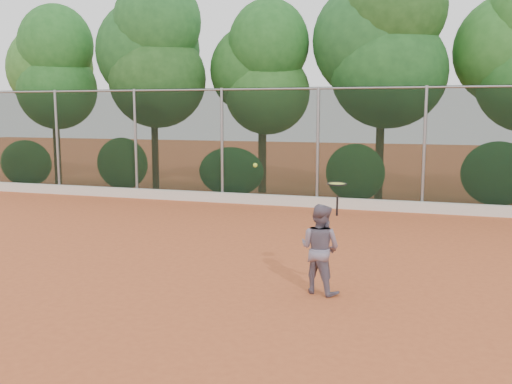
% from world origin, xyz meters
% --- Properties ---
extents(ground, '(80.00, 80.00, 0.00)m').
position_xyz_m(ground, '(0.00, 0.00, 0.00)').
color(ground, '#C0582D').
rests_on(ground, ground).
extents(concrete_curb, '(24.00, 0.20, 0.30)m').
position_xyz_m(concrete_curb, '(0.00, 6.82, 0.15)').
color(concrete_curb, silver).
rests_on(concrete_curb, ground).
extents(tennis_player, '(0.82, 0.73, 1.40)m').
position_xyz_m(tennis_player, '(1.66, -0.96, 0.70)').
color(tennis_player, slate).
rests_on(tennis_player, ground).
extents(chainlink_fence, '(24.09, 0.09, 3.50)m').
position_xyz_m(chainlink_fence, '(-0.00, 7.00, 1.86)').
color(chainlink_fence, black).
rests_on(chainlink_fence, ground).
extents(foliage_backdrop, '(23.70, 3.63, 7.55)m').
position_xyz_m(foliage_backdrop, '(-0.55, 8.98, 4.40)').
color(foliage_backdrop, '#462F1B').
rests_on(foliage_backdrop, ground).
extents(tennis_racket, '(0.38, 0.38, 0.52)m').
position_xyz_m(tennis_racket, '(1.91, -0.99, 1.69)').
color(tennis_racket, black).
rests_on(tennis_racket, ground).
extents(tennis_ball_in_flight, '(0.07, 0.07, 0.07)m').
position_xyz_m(tennis_ball_in_flight, '(0.47, -0.54, 1.93)').
color(tennis_ball_in_flight, '#BBDF32').
rests_on(tennis_ball_in_flight, ground).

